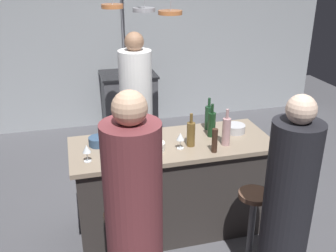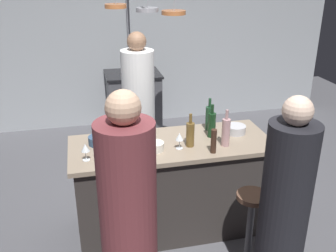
{
  "view_description": "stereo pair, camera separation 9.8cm",
  "coord_description": "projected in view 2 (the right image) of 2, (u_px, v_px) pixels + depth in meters",
  "views": [
    {
      "loc": [
        -0.83,
        -2.99,
        2.37
      ],
      "look_at": [
        0.0,
        0.15,
        1.0
      ],
      "focal_mm": 41.35,
      "sensor_mm": 36.0,
      "label": 1
    },
    {
      "loc": [
        -0.73,
        -3.01,
        2.37
      ],
      "look_at": [
        0.0,
        0.15,
        1.0
      ],
      "focal_mm": 41.35,
      "sensor_mm": 36.0,
      "label": 2
    }
  ],
  "objects": [
    {
      "name": "guest_right",
      "position": [
        283.0,
        214.0,
        2.7
      ],
      "size": [
        0.34,
        0.34,
        1.62
      ],
      "color": "black",
      "rests_on": "ground_plane"
    },
    {
      "name": "bar_stool_right",
      "position": [
        250.0,
        226.0,
        3.18
      ],
      "size": [
        0.28,
        0.28,
        0.68
      ],
      "color": "#4C4C51",
      "rests_on": "ground_plane"
    },
    {
      "name": "back_wall",
      "position": [
        128.0,
        40.0,
        5.83
      ],
      "size": [
        6.4,
        0.16,
        2.6
      ],
      "primitive_type": "cube",
      "color": "#9EA3A8",
      "rests_on": "ground_plane"
    },
    {
      "name": "wine_bottle_rose",
      "position": [
        226.0,
        132.0,
        3.33
      ],
      "size": [
        0.07,
        0.07,
        0.33
      ],
      "color": "#B78C8E",
      "rests_on": "kitchen_island"
    },
    {
      "name": "bar_stool_left",
      "position": [
        120.0,
        245.0,
        2.96
      ],
      "size": [
        0.28,
        0.28,
        0.68
      ],
      "color": "#4C4C51",
      "rests_on": "ground_plane"
    },
    {
      "name": "ground_plane",
      "position": [
        171.0,
        226.0,
        3.78
      ],
      "size": [
        9.0,
        9.0,
        0.0
      ],
      "primitive_type": "plane",
      "color": "#4C4C51"
    },
    {
      "name": "wine_glass_near_right_guest",
      "position": [
        85.0,
        149.0,
        3.08
      ],
      "size": [
        0.07,
        0.07,
        0.15
      ],
      "color": "silver",
      "rests_on": "kitchen_island"
    },
    {
      "name": "mixing_bowl_ceramic",
      "position": [
        155.0,
        146.0,
        3.28
      ],
      "size": [
        0.15,
        0.15,
        0.07
      ],
      "primitive_type": "cylinder",
      "color": "silver",
      "rests_on": "kitchen_island"
    },
    {
      "name": "kitchen_island",
      "position": [
        172.0,
        186.0,
        3.6
      ],
      "size": [
        1.8,
        0.72,
        0.9
      ],
      "color": "#332D2B",
      "rests_on": "ground_plane"
    },
    {
      "name": "mixing_bowl_blue",
      "position": [
        98.0,
        140.0,
        3.39
      ],
      "size": [
        0.17,
        0.17,
        0.08
      ],
      "primitive_type": "cylinder",
      "color": "#334C6B",
      "rests_on": "kitchen_island"
    },
    {
      "name": "stove_range",
      "position": [
        134.0,
        102.0,
        5.8
      ],
      "size": [
        0.8,
        0.64,
        0.89
      ],
      "color": "#47474C",
      "rests_on": "ground_plane"
    },
    {
      "name": "chef",
      "position": [
        139.0,
        114.0,
        4.38
      ],
      "size": [
        0.36,
        0.36,
        1.71
      ],
      "color": "white",
      "rests_on": "ground_plane"
    },
    {
      "name": "wine_bottle_red",
      "position": [
        212.0,
        124.0,
        3.5
      ],
      "size": [
        0.07,
        0.07,
        0.31
      ],
      "color": "#143319",
      "rests_on": "kitchen_island"
    },
    {
      "name": "mixing_bowl_steel",
      "position": [
        235.0,
        129.0,
        3.61
      ],
      "size": [
        0.19,
        0.19,
        0.07
      ],
      "primitive_type": "cylinder",
      "color": "#B7B7BC",
      "rests_on": "kitchen_island"
    },
    {
      "name": "pepper_mill",
      "position": [
        214.0,
        141.0,
        3.21
      ],
      "size": [
        0.05,
        0.05,
        0.21
      ],
      "primitive_type": "cylinder",
      "color": "#382319",
      "rests_on": "kitchen_island"
    },
    {
      "name": "overhead_pot_rack",
      "position": [
        140.0,
        22.0,
        4.76
      ],
      "size": [
        0.91,
        1.51,
        2.17
      ],
      "color": "gray",
      "rests_on": "ground_plane"
    },
    {
      "name": "wine_glass_near_left_guest",
      "position": [
        179.0,
        137.0,
        3.28
      ],
      "size": [
        0.07,
        0.07,
        0.15
      ],
      "color": "silver",
      "rests_on": "kitchen_island"
    },
    {
      "name": "guest_left",
      "position": [
        129.0,
        228.0,
        2.49
      ],
      "size": [
        0.37,
        0.37,
        1.73
      ],
      "color": "brown",
      "rests_on": "ground_plane"
    },
    {
      "name": "wine_bottle_green",
      "position": [
        209.0,
        118.0,
        3.65
      ],
      "size": [
        0.07,
        0.07,
        0.31
      ],
      "color": "#193D23",
      "rests_on": "kitchen_island"
    },
    {
      "name": "wine_bottle_amber",
      "position": [
        190.0,
        134.0,
        3.32
      ],
      "size": [
        0.07,
        0.07,
        0.3
      ],
      "color": "brown",
      "rests_on": "kitchen_island"
    }
  ]
}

